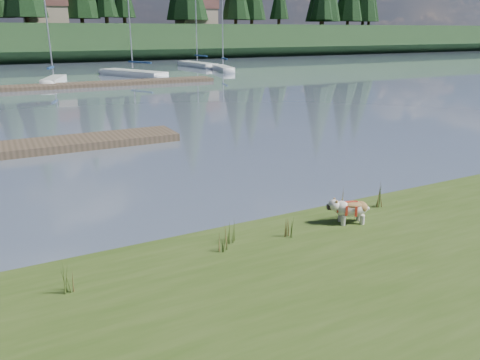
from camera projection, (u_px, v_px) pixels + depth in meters
ground at (31, 89)px, 36.06m from camera, size 200.00×200.00×0.00m
ridge at (6, 43)px, 71.63m from camera, size 200.00×20.00×5.00m
bulldog at (351, 208)px, 10.06m from camera, size 0.93×0.59×0.55m
dock_far at (58, 86)px, 36.90m from camera, size 26.00×2.20×0.30m
sailboat_bg_2 at (55, 79)px, 40.02m from camera, size 2.89×5.96×9.08m
sailboat_bg_3 at (128, 72)px, 46.69m from camera, size 5.51×9.22×13.52m
sailboat_bg_4 at (222, 68)px, 52.43m from camera, size 2.56×6.55×9.66m
sailboat_bg_5 at (194, 64)px, 58.51m from camera, size 2.51×8.65×12.12m
weed_0 at (224, 241)px, 8.81m from camera, size 0.17×0.14×0.50m
weed_1 at (231, 232)px, 9.20m from camera, size 0.17×0.14×0.51m
weed_2 at (340, 206)px, 10.25m from camera, size 0.17×0.14×0.76m
weed_3 at (67, 277)px, 7.40m from camera, size 0.17×0.14×0.65m
weed_4 at (288, 228)px, 9.43m from camera, size 0.17×0.14×0.44m
weed_5 at (378, 196)px, 11.00m from camera, size 0.17×0.14×0.64m
mud_lip at (160, 254)px, 9.34m from camera, size 60.00×0.50×0.14m
house_1 at (45, 10)px, 71.11m from camera, size 6.30×5.30×4.65m
house_2 at (196, 12)px, 79.95m from camera, size 6.30×5.30×4.65m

